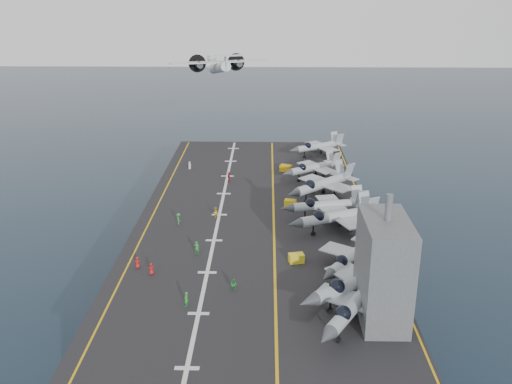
{
  "coord_description": "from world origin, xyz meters",
  "views": [
    {
      "loc": [
        1.88,
        -87.12,
        46.68
      ],
      "look_at": [
        0.0,
        4.0,
        13.0
      ],
      "focal_mm": 40.0,
      "sensor_mm": 36.0,
      "label": 1
    }
  ],
  "objects_px": {
    "fighter_jet_0": "(355,303)",
    "tow_cart_a": "(296,258)",
    "transport_plane": "(219,68)",
    "island_superstructure": "(384,258)"
  },
  "relations": [
    {
      "from": "island_superstructure",
      "to": "fighter_jet_0",
      "type": "relative_size",
      "value": 0.82
    },
    {
      "from": "island_superstructure",
      "to": "fighter_jet_0",
      "type": "height_order",
      "value": "island_superstructure"
    },
    {
      "from": "island_superstructure",
      "to": "tow_cart_a",
      "type": "distance_m",
      "value": 17.46
    },
    {
      "from": "island_superstructure",
      "to": "fighter_jet_0",
      "type": "xyz_separation_m",
      "value": [
        -3.18,
        -1.58,
        -4.86
      ]
    },
    {
      "from": "transport_plane",
      "to": "fighter_jet_0",
      "type": "bearing_deg",
      "value": -75.36
    },
    {
      "from": "fighter_jet_0",
      "to": "transport_plane",
      "type": "bearing_deg",
      "value": 104.64
    },
    {
      "from": "island_superstructure",
      "to": "tow_cart_a",
      "type": "relative_size",
      "value": 6.58
    },
    {
      "from": "tow_cart_a",
      "to": "island_superstructure",
      "type": "bearing_deg",
      "value": -55.78
    },
    {
      "from": "tow_cart_a",
      "to": "transport_plane",
      "type": "relative_size",
      "value": 0.08
    },
    {
      "from": "fighter_jet_0",
      "to": "tow_cart_a",
      "type": "distance_m",
      "value": 16.08
    }
  ]
}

